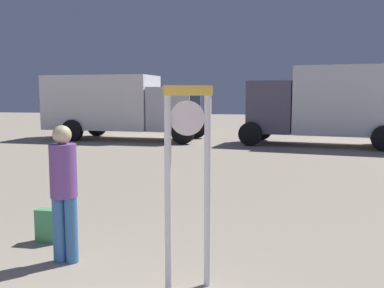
{
  "coord_description": "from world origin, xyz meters",
  "views": [
    {
      "loc": [
        1.52,
        -1.79,
        2.0
      ],
      "look_at": [
        0.28,
        4.94,
        1.2
      ],
      "focal_mm": 40.71,
      "sensor_mm": 36.0,
      "label": 1
    }
  ],
  "objects_px": {
    "standing_clock": "(188,167)",
    "box_truck_far": "(118,104)",
    "backpack": "(49,226)",
    "person_near_clock": "(64,187)",
    "box_truck_near": "(338,103)"
  },
  "relations": [
    {
      "from": "backpack",
      "to": "standing_clock",
      "type": "bearing_deg",
      "value": -25.97
    },
    {
      "from": "standing_clock",
      "to": "box_truck_far",
      "type": "distance_m",
      "value": 15.02
    },
    {
      "from": "person_near_clock",
      "to": "box_truck_near",
      "type": "height_order",
      "value": "box_truck_near"
    },
    {
      "from": "backpack",
      "to": "box_truck_far",
      "type": "bearing_deg",
      "value": 105.99
    },
    {
      "from": "standing_clock",
      "to": "box_truck_far",
      "type": "height_order",
      "value": "box_truck_far"
    },
    {
      "from": "standing_clock",
      "to": "backpack",
      "type": "height_order",
      "value": "standing_clock"
    },
    {
      "from": "person_near_clock",
      "to": "backpack",
      "type": "xyz_separation_m",
      "value": [
        -0.55,
        0.63,
        -0.69
      ]
    },
    {
      "from": "standing_clock",
      "to": "backpack",
      "type": "distance_m",
      "value": 2.57
    },
    {
      "from": "person_near_clock",
      "to": "backpack",
      "type": "bearing_deg",
      "value": 131.42
    },
    {
      "from": "standing_clock",
      "to": "box_truck_near",
      "type": "xyz_separation_m",
      "value": [
        3.29,
        13.04,
        0.38
      ]
    },
    {
      "from": "backpack",
      "to": "box_truck_far",
      "type": "xyz_separation_m",
      "value": [
        -3.68,
        12.83,
        1.3
      ]
    },
    {
      "from": "person_near_clock",
      "to": "standing_clock",
      "type": "bearing_deg",
      "value": -14.45
    },
    {
      "from": "standing_clock",
      "to": "person_near_clock",
      "type": "bearing_deg",
      "value": 165.55
    },
    {
      "from": "box_truck_near",
      "to": "box_truck_far",
      "type": "distance_m",
      "value": 9.11
    },
    {
      "from": "person_near_clock",
      "to": "box_truck_near",
      "type": "xyz_separation_m",
      "value": [
        4.84,
        12.64,
        0.73
      ]
    }
  ]
}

